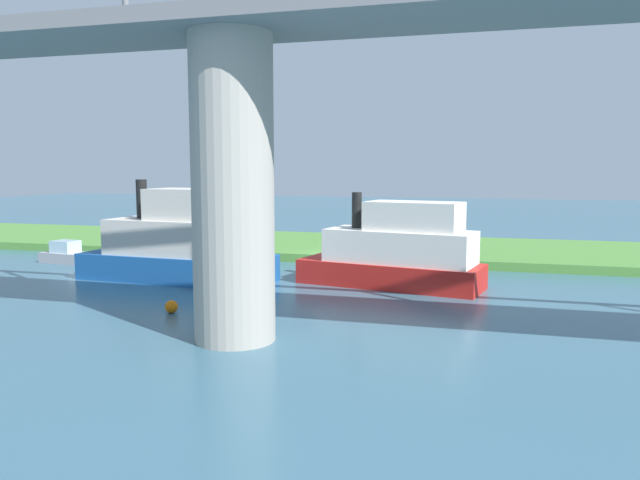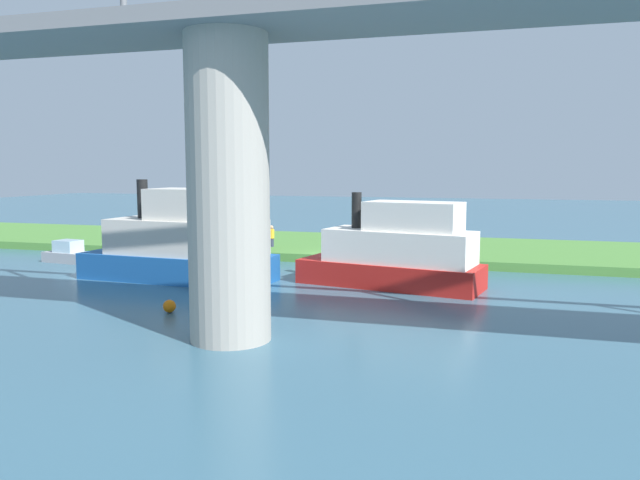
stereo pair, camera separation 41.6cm
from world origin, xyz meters
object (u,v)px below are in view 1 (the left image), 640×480
pontoon_yellow (396,252)px  riverboat_paddlewheel (183,243)px  person_on_bank (270,236)px  mooring_post (267,244)px  marker_buoy (171,307)px  bridge_pylon (233,191)px  skiff_small (71,255)px

pontoon_yellow → riverboat_paddlewheel: size_ratio=0.91×
person_on_bank → mooring_post: size_ratio=1.68×
mooring_post → riverboat_paddlewheel: size_ratio=0.08×
mooring_post → riverboat_paddlewheel: (1.42, 8.11, 0.94)m
mooring_post → marker_buoy: bearing=95.9°
marker_buoy → pontoon_yellow: bearing=-134.2°
mooring_post → marker_buoy: mooring_post is taller
person_on_bank → riverboat_paddlewheel: size_ratio=0.14×
bridge_pylon → pontoon_yellow: bridge_pylon is taller
bridge_pylon → riverboat_paddlewheel: bearing=-53.5°
person_on_bank → pontoon_yellow: (-9.49, 8.41, 0.44)m
bridge_pylon → mooring_post: bridge_pylon is taller
pontoon_yellow → marker_buoy: size_ratio=18.08×
mooring_post → pontoon_yellow: 11.32m
pontoon_yellow → skiff_small: (19.53, -1.89, -1.17)m
bridge_pylon → pontoon_yellow: size_ratio=1.08×
person_on_bank → marker_buoy: bearing=96.9°
person_on_bank → pontoon_yellow: size_ratio=0.15×
pontoon_yellow → riverboat_paddlewheel: riverboat_paddlewheel is taller
riverboat_paddlewheel → skiff_small: size_ratio=2.44×
marker_buoy → mooring_post: bearing=-84.1°
skiff_small → mooring_post: bearing=-155.0°
mooring_post → skiff_small: mooring_post is taller
marker_buoy → riverboat_paddlewheel: bearing=-65.5°
person_on_bank → riverboat_paddlewheel: bearing=84.4°
bridge_pylon → marker_buoy: bearing=-35.5°
person_on_bank → pontoon_yellow: 12.69m
skiff_small → marker_buoy: 15.39m
pontoon_yellow → riverboat_paddlewheel: 10.54m
pontoon_yellow → marker_buoy: pontoon_yellow is taller
bridge_pylon → marker_buoy: (3.88, -2.77, -4.63)m
mooring_post → skiff_small: 11.59m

